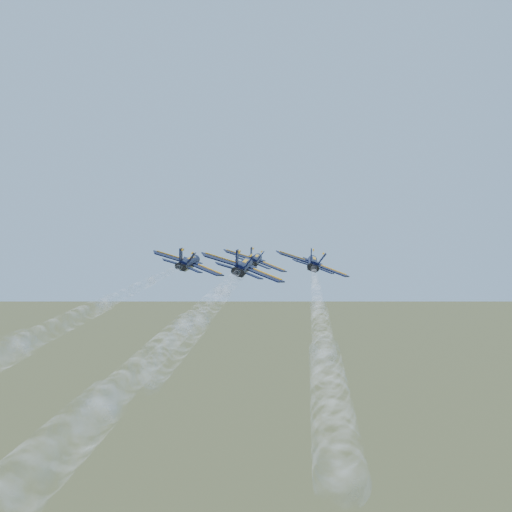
% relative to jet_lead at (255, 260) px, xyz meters
% --- Properties ---
extents(jet_lead, '(11.28, 15.51, 4.68)m').
position_rel_jet_lead_xyz_m(jet_lead, '(0.00, 0.00, 0.00)').
color(jet_lead, black).
extents(jet_left, '(11.28, 15.51, 4.68)m').
position_rel_jet_lead_xyz_m(jet_left, '(-7.50, -14.41, 0.00)').
color(jet_left, black).
extents(jet_right, '(11.28, 15.51, 4.68)m').
position_rel_jet_lead_xyz_m(jet_right, '(12.06, -12.78, 0.00)').
color(jet_right, black).
extents(jet_slot, '(11.28, 15.51, 4.68)m').
position_rel_jet_lead_xyz_m(jet_slot, '(4.64, -27.27, 0.00)').
color(jet_slot, black).
extents(smoke_trail_lead, '(13.27, 72.41, 2.42)m').
position_rel_jet_lead_xyz_m(smoke_trail_lead, '(8.60, -53.58, 0.03)').
color(smoke_trail_lead, white).
extents(smoke_trail_left, '(13.27, 72.41, 2.42)m').
position_rel_jet_lead_xyz_m(smoke_trail_left, '(1.10, -67.99, 0.03)').
color(smoke_trail_left, white).
extents(smoke_trail_right, '(13.27, 72.41, 2.42)m').
position_rel_jet_lead_xyz_m(smoke_trail_right, '(20.66, -66.36, 0.03)').
color(smoke_trail_right, white).
extents(smoke_trail_slot, '(13.27, 72.41, 2.42)m').
position_rel_jet_lead_xyz_m(smoke_trail_slot, '(13.24, -80.84, 0.03)').
color(smoke_trail_slot, white).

